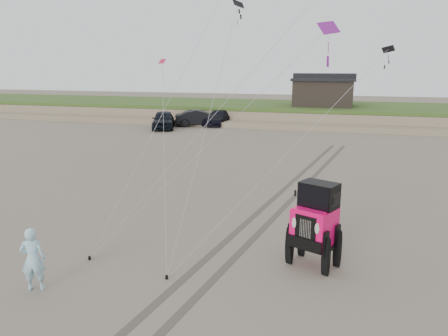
# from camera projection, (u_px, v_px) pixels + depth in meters

# --- Properties ---
(ground) EXTENTS (160.00, 160.00, 0.00)m
(ground) POSITION_uv_depth(u_px,v_px,m) (167.00, 278.00, 12.49)
(ground) COLOR #6B6054
(ground) RESTS_ON ground
(dune_ridge) EXTENTS (160.00, 14.25, 1.73)m
(dune_ridge) POSITION_uv_depth(u_px,v_px,m) (304.00, 113.00, 47.38)
(dune_ridge) COLOR #7A6B54
(dune_ridge) RESTS_ON ground
(cabin) EXTENTS (6.40, 5.40, 3.35)m
(cabin) POSITION_uv_depth(u_px,v_px,m) (324.00, 91.00, 45.82)
(cabin) COLOR black
(cabin) RESTS_ON dune_ridge
(truck_a) EXTENTS (3.59, 5.32, 1.68)m
(truck_a) POSITION_uv_depth(u_px,v_px,m) (163.00, 120.00, 41.47)
(truck_a) COLOR black
(truck_a) RESTS_ON ground
(truck_b) EXTENTS (5.09, 3.30, 1.58)m
(truck_b) POSITION_uv_depth(u_px,v_px,m) (200.00, 118.00, 43.24)
(truck_b) COLOR black
(truck_b) RESTS_ON ground
(truck_c) EXTENTS (2.63, 5.31, 1.48)m
(truck_c) POSITION_uv_depth(u_px,v_px,m) (219.00, 118.00, 44.03)
(truck_c) COLOR black
(truck_c) RESTS_ON ground
(jeep) EXTENTS (4.40, 6.01, 2.05)m
(jeep) POSITION_uv_depth(u_px,v_px,m) (314.00, 234.00, 13.01)
(jeep) COLOR #FF0A61
(jeep) RESTS_ON ground
(man) EXTENTS (0.76, 0.64, 1.77)m
(man) POSITION_uv_depth(u_px,v_px,m) (33.00, 259.00, 11.63)
(man) COLOR #95D7E7
(man) RESTS_ON ground
(stake_main) EXTENTS (0.08, 0.08, 0.12)m
(stake_main) POSITION_uv_depth(u_px,v_px,m) (89.00, 258.00, 13.61)
(stake_main) COLOR black
(stake_main) RESTS_ON ground
(stake_aux) EXTENTS (0.08, 0.08, 0.12)m
(stake_aux) POSITION_uv_depth(u_px,v_px,m) (167.00, 277.00, 12.39)
(stake_aux) COLOR black
(stake_aux) RESTS_ON ground
(tire_tracks) EXTENTS (5.22, 29.74, 0.01)m
(tire_tracks) POSITION_uv_depth(u_px,v_px,m) (280.00, 201.00, 19.43)
(tire_tracks) COLOR #4C443D
(tire_tracks) RESTS_ON ground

